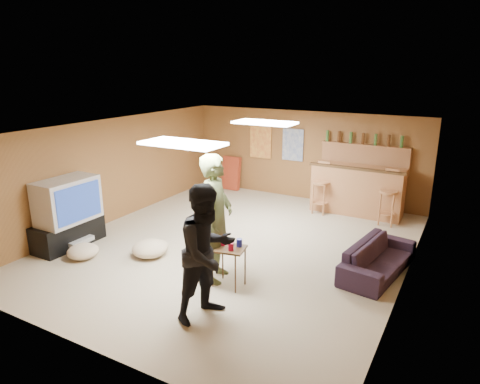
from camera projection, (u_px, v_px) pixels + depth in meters
The scene contains 32 objects.
ground at pixel (235, 246), 8.03m from camera, with size 7.00×7.00×0.00m, color tan.
ceiling at pixel (234, 129), 7.41m from camera, with size 6.00×7.00×0.02m, color silver.
wall_back at pixel (304, 155), 10.65m from camera, with size 6.00×0.02×2.20m, color brown.
wall_front at pixel (80, 265), 4.79m from camera, with size 6.00×0.02×2.20m, color brown.
wall_left at pixel (113, 170), 9.12m from camera, with size 0.02×7.00×2.20m, color brown.
wall_right at pixel (410, 217), 6.32m from camera, with size 0.02×7.00×2.20m, color brown.
tv_stand at pixel (69, 233), 7.98m from camera, with size 0.55×1.30×0.50m, color black.
dvd_box at pixel (77, 240), 7.90m from camera, with size 0.35×0.50×0.08m, color #B2B2B7.
tv_body at pixel (67, 200), 7.76m from camera, with size 0.60×1.10×0.80m, color #B2B2B7.
tv_screen at pixel (79, 203), 7.61m from camera, with size 0.02×0.95×0.65m, color navy.
bar_counter at pixel (357, 190), 9.65m from camera, with size 2.00×0.60×1.10m, color #9C6138.
bar_lip at pixel (356, 169), 9.28m from camera, with size 2.10×0.12×0.05m, color #3C2613.
bar_shelf at pixel (365, 145), 9.76m from camera, with size 2.00×0.18×0.05m, color #9C6138.
bar_backing at pixel (365, 158), 9.86m from camera, with size 2.00×0.14×0.60m, color #9C6138.
poster_left at pixel (261, 142), 11.11m from camera, with size 0.60×0.03×0.85m, color #BF3F26.
poster_right at pixel (293, 145), 10.69m from camera, with size 0.55×0.03×0.80m, color #334C99.
folding_chair_stack at pixel (231, 173), 11.60m from camera, with size 0.50×0.14×0.90m, color #9E341D.
ceiling_panel_front at pixel (183, 143), 6.16m from camera, with size 1.20×0.60×0.04m, color white.
ceiling_panel_back at pixel (265, 123), 8.42m from camera, with size 1.20×0.60×0.04m, color white.
person_olive at pixel (216, 218), 6.53m from camera, with size 0.73×0.48×2.01m, color #535D36.
person_black at pixel (207, 252), 5.54m from camera, with size 0.90×0.70×1.84m, color black.
sofa at pixel (378, 258), 6.91m from camera, with size 1.76×0.69×0.51m, color black.
tray_table at pixel (229, 267), 6.49m from camera, with size 0.48×0.39×0.63m, color #3C2613.
cup_red_near at pixel (223, 242), 6.47m from camera, with size 0.08×0.08×0.11m, color #B30B2E.
cup_red_far at pixel (231, 247), 6.29m from camera, with size 0.08×0.08×0.11m, color #B30B2E.
cup_blue at pixel (239, 243), 6.43m from camera, with size 0.09×0.09×0.12m, color navy.
bar_stool_left at pixel (321, 186), 9.63m from camera, with size 0.41×0.41×1.30m, color #9C6138, non-canonical shape.
bar_stool_right at pixel (388, 197), 8.94m from camera, with size 0.39×0.39×1.23m, color #9C6138, non-canonical shape.
cushion_near_tv at pixel (150, 248), 7.56m from camera, with size 0.62×0.62×0.28m, color tan.
cushion_mid at pixel (157, 246), 7.80m from camera, with size 0.40×0.40×0.18m, color tan.
cushion_far at pixel (83, 251), 7.49m from camera, with size 0.54×0.54×0.24m, color tan.
bottle_row at pixel (363, 139), 9.72m from camera, with size 1.76×0.08×0.26m, color #3F7233, non-canonical shape.
Camera 1 is at (3.70, -6.43, 3.24)m, focal length 32.00 mm.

